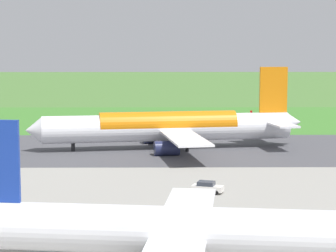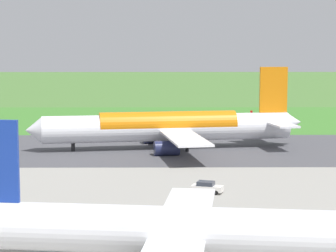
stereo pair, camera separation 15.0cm
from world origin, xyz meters
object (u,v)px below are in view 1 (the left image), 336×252
at_px(service_car_followme, 207,187).
at_px(traffic_cone_orange, 233,119).
at_px(airliner_parked_mid, 186,230).
at_px(no_stopping_sign, 251,115).
at_px(airliner_main, 170,127).

height_order(service_car_followme, traffic_cone_orange, service_car_followme).
xyz_separation_m(airliner_parked_mid, no_stopping_sign, (-21.67, -115.29, -1.85)).
bearing_deg(airliner_main, airliner_parked_mid, 90.44).
height_order(airliner_main, no_stopping_sign, airliner_main).
height_order(airliner_main, service_car_followme, airliner_main).
relative_size(airliner_main, service_car_followme, 11.87).
distance_m(service_car_followme, no_stopping_sign, 86.91).
bearing_deg(traffic_cone_orange, airliner_main, 70.75).
distance_m(airliner_main, no_stopping_sign, 51.64).
distance_m(no_stopping_sign, traffic_cone_orange, 6.50).
bearing_deg(traffic_cone_orange, service_car_followme, 81.55).
relative_size(no_stopping_sign, traffic_cone_orange, 5.39).
bearing_deg(service_car_followme, airliner_parked_mid, 82.42).
height_order(airliner_parked_mid, no_stopping_sign, airliner_parked_mid).
bearing_deg(no_stopping_sign, airliner_main, 64.51).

